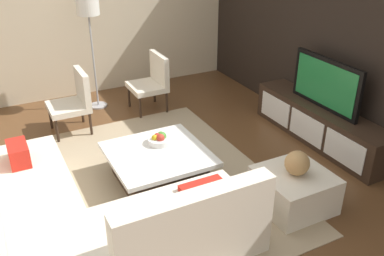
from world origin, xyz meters
The scene contains 14 objects.
ground_plane centered at (0.00, 0.00, 0.00)m, with size 14.00×14.00×0.00m, color brown.
feature_wall_back centered at (0.00, 2.70, 1.40)m, with size 6.40×0.12×2.80m, color black.
side_wall_left centered at (-3.20, 0.20, 1.40)m, with size 0.12×5.20×2.80m, color beige.
area_rug centered at (-0.10, 0.00, 0.01)m, with size 3.38×2.59×0.01m, color tan.
media_console centered at (0.00, 2.40, 0.25)m, with size 2.18×0.47×0.50m.
television centered at (0.00, 2.40, 0.83)m, with size 1.14×0.06×0.66m.
sectional_couch centered at (0.51, -0.91, 0.28)m, with size 2.43×2.27×0.81m.
coffee_table centered at (-0.10, 0.10, 0.20)m, with size 1.06×1.08×0.38m.
accent_chair_near centered at (-1.80, -0.42, 0.49)m, with size 0.55×0.53×0.87m.
floor_lamp centered at (-2.49, 0.07, 1.50)m, with size 0.33×0.33×1.77m.
ottoman centered at (0.98, 1.17, 0.20)m, with size 0.70×0.70×0.40m, color beige.
fruit_bowl centered at (-0.28, 0.20, 0.43)m, with size 0.28×0.28×0.14m.
accent_chair_far centered at (-2.01, 0.83, 0.49)m, with size 0.58×0.52×0.87m.
decorative_ball centered at (0.98, 1.17, 0.53)m, with size 0.25×0.25×0.25m, color #AD8451.
Camera 1 is at (3.70, -1.42, 2.76)m, focal length 39.48 mm.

